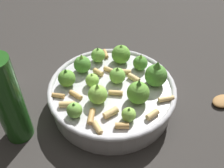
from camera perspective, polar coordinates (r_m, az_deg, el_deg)
name	(u,v)px	position (r m, az deg, el deg)	size (l,w,h in m)	color
ground_plane	(112,104)	(0.57, 0.00, -4.56)	(2.40, 2.40, 0.00)	#2D2B28
cooking_pan	(113,92)	(0.54, 0.12, -1.83)	(0.27, 0.27, 0.11)	#B7B7BC
pepper_shaker	(3,72)	(0.64, -23.14, 2.38)	(0.04, 0.04, 0.08)	gray
olive_oil_bottle	(7,99)	(0.48, -22.31, -3.11)	(0.05, 0.05, 0.24)	#1E4C19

